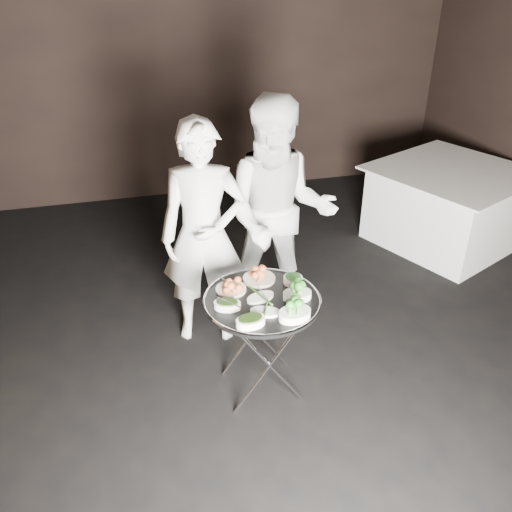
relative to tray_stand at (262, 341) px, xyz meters
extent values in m
cube|color=black|center=(0.14, 0.01, -0.42)|extent=(6.00, 7.00, 0.05)
cube|color=black|center=(0.14, 3.54, 1.10)|extent=(6.00, 0.05, 3.00)
cylinder|color=silver|center=(0.00, -0.19, -0.05)|extent=(0.48, 0.02, 0.71)
cylinder|color=silver|center=(0.00, -0.19, -0.05)|extent=(0.48, 0.02, 0.71)
cylinder|color=silver|center=(0.00, 0.19, -0.05)|extent=(0.48, 0.02, 0.71)
cylinder|color=silver|center=(0.00, 0.19, -0.05)|extent=(0.48, 0.02, 0.71)
cylinder|color=silver|center=(-0.20, 0.00, 0.28)|extent=(0.02, 0.41, 0.02)
cylinder|color=silver|center=(0.20, 0.00, 0.28)|extent=(0.02, 0.41, 0.02)
cylinder|color=black|center=(0.00, 0.00, 0.31)|extent=(0.72, 0.72, 0.03)
torus|color=silver|center=(0.00, 0.00, 0.33)|extent=(0.74, 0.74, 0.02)
cylinder|color=beige|center=(-0.17, 0.15, 0.34)|extent=(0.20, 0.20, 0.02)
cylinder|color=beige|center=(0.04, 0.22, 0.34)|extent=(0.21, 0.21, 0.02)
cylinder|color=white|center=(0.24, 0.13, 0.35)|extent=(0.12, 0.12, 0.05)
cylinder|color=silver|center=(-0.18, 0.16, 0.38)|extent=(0.07, 0.17, 0.01)
cylinder|color=silver|center=(0.05, 0.21, 0.38)|extent=(0.11, 0.15, 0.01)
cylinder|color=silver|center=(0.23, 0.13, 0.38)|extent=(0.01, 0.18, 0.01)
cylinder|color=silver|center=(-0.22, -0.05, 0.38)|extent=(0.12, 0.14, 0.01)
cylinder|color=silver|center=(0.22, -0.05, 0.38)|extent=(0.15, 0.12, 0.01)
cylinder|color=silver|center=(0.00, 0.01, 0.38)|extent=(0.02, 0.18, 0.01)
imported|color=silver|center=(-0.24, 0.70, 0.44)|extent=(0.68, 0.52, 1.68)
imported|color=silver|center=(0.35, 0.81, 0.49)|extent=(1.01, 0.88, 1.78)
cube|color=white|center=(2.35, 1.59, -0.03)|extent=(1.19, 1.19, 0.74)
cube|color=white|center=(2.35, 1.59, 0.36)|extent=(1.34, 1.34, 0.02)
camera|label=1|loc=(-0.74, -2.68, 2.23)|focal=38.00mm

